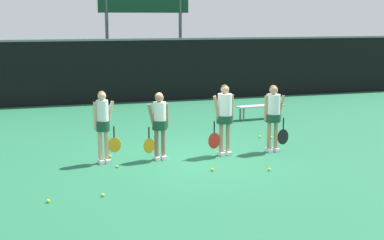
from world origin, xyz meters
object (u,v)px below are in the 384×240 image
at_px(player_2, 224,113).
at_px(tennis_ball_4, 48,201).
at_px(tennis_ball_0, 110,156).
at_px(tennis_ball_7, 103,195).
at_px(player_0, 103,122).
at_px(player_1, 159,121).
at_px(tennis_ball_2, 212,170).
at_px(bench_courtside, 260,107).
at_px(scoreboard, 144,7).
at_px(player_3, 273,112).
at_px(tennis_ball_1, 269,169).
at_px(tennis_ball_5, 271,138).
at_px(tennis_ball_6, 260,137).
at_px(tennis_ball_3, 117,166).

distance_m(player_2, tennis_ball_4, 5.05).
bearing_deg(tennis_ball_0, tennis_ball_4, -117.86).
xyz_separation_m(tennis_ball_0, tennis_ball_7, (-0.55, -2.89, 0.00)).
bearing_deg(player_0, tennis_ball_0, 57.02).
bearing_deg(player_1, tennis_ball_2, -59.37).
relative_size(bench_courtside, player_0, 1.00).
relative_size(scoreboard, tennis_ball_0, 73.14).
distance_m(player_3, tennis_ball_1, 2.06).
height_order(tennis_ball_5, tennis_ball_6, same).
xyz_separation_m(bench_courtside, tennis_ball_5, (-0.94, -2.91, -0.37)).
height_order(player_0, tennis_ball_0, player_0).
bearing_deg(scoreboard, tennis_ball_0, -106.47).
bearing_deg(tennis_ball_2, tennis_ball_7, -157.72).
distance_m(tennis_ball_1, tennis_ball_2, 1.28).
height_order(scoreboard, tennis_ball_0, scoreboard).
bearing_deg(tennis_ball_4, bench_courtside, 42.72).
bearing_deg(tennis_ball_5, tennis_ball_0, -170.75).
bearing_deg(bench_courtside, tennis_ball_1, -116.99).
height_order(tennis_ball_3, tennis_ball_4, tennis_ball_4).
bearing_deg(scoreboard, tennis_ball_7, -105.20).
distance_m(scoreboard, tennis_ball_6, 9.91).
distance_m(tennis_ball_6, tennis_ball_7, 6.28).
distance_m(bench_courtside, tennis_ball_4, 9.77).
height_order(player_2, tennis_ball_7, player_2).
bearing_deg(tennis_ball_5, player_3, -113.86).
height_order(player_0, tennis_ball_7, player_0).
bearing_deg(tennis_ball_1, player_1, 141.82).
xyz_separation_m(bench_courtside, tennis_ball_0, (-5.62, -3.68, -0.37)).
relative_size(player_2, player_3, 1.03).
xyz_separation_m(bench_courtside, player_0, (-5.82, -4.13, 0.59)).
height_order(player_0, tennis_ball_1, player_0).
relative_size(scoreboard, tennis_ball_7, 71.17).
bearing_deg(player_3, tennis_ball_5, 64.26).
bearing_deg(player_0, scoreboard, 63.87).
distance_m(tennis_ball_0, tennis_ball_6, 4.52).
distance_m(player_3, tennis_ball_6, 1.86).
xyz_separation_m(player_3, tennis_ball_5, (0.59, 1.34, -0.98)).
distance_m(player_2, tennis_ball_3, 2.96).
relative_size(tennis_ball_0, tennis_ball_6, 0.97).
xyz_separation_m(player_1, tennis_ball_3, (-1.11, -0.45, -0.92)).
bearing_deg(player_1, tennis_ball_1, -41.72).
relative_size(player_0, tennis_ball_2, 24.41).
height_order(scoreboard, tennis_ball_3, scoreboard).
height_order(tennis_ball_1, tennis_ball_2, tennis_ball_2).
xyz_separation_m(scoreboard, tennis_ball_2, (-0.93, -11.84, -3.79)).
bearing_deg(tennis_ball_7, player_0, 81.93).
relative_size(tennis_ball_0, tennis_ball_5, 0.96).
distance_m(bench_courtside, player_2, 5.14).
xyz_separation_m(player_2, tennis_ball_0, (-2.77, 0.56, -1.02)).
bearing_deg(bench_courtside, tennis_ball_0, -151.91).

